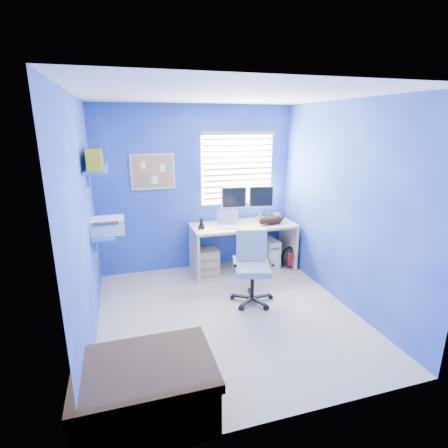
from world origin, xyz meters
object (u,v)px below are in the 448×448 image
object	(u,v)px
desk	(243,247)
office_chair	(252,276)
laptop	(229,220)
cat	(272,220)
tower_pc	(269,252)

from	to	relation	value
desk	office_chair	xyz separation A→B (m)	(-0.23, -0.99, -0.03)
laptop	cat	size ratio (longest dim) A/B	0.92
desk	tower_pc	world-z (taller)	desk
desk	tower_pc	size ratio (longest dim) A/B	3.54
desk	office_chair	distance (m)	1.02
laptop	office_chair	xyz separation A→B (m)	(0.03, -0.92, -0.51)
desk	tower_pc	bearing A→B (deg)	2.45
desk	office_chair	bearing A→B (deg)	-103.14
cat	laptop	bearing A→B (deg)	157.48
desk	cat	xyz separation A→B (m)	(0.42, -0.12, 0.43)
desk	laptop	bearing A→B (deg)	-164.40
tower_pc	office_chair	world-z (taller)	office_chair
desk	cat	world-z (taller)	cat
laptop	cat	bearing A→B (deg)	7.67
office_chair	laptop	bearing A→B (deg)	91.84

